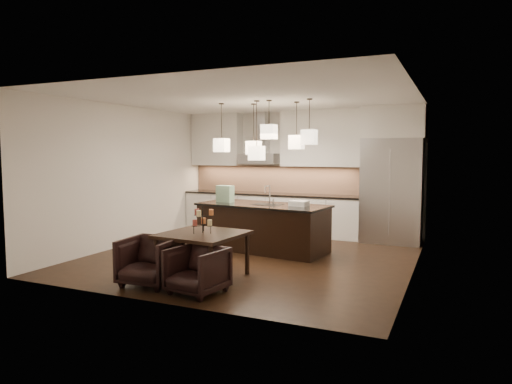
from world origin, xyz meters
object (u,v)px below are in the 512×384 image
at_px(dining_table, 203,255).
at_px(armchair_right, 197,270).
at_px(refrigerator, 392,191).
at_px(armchair_left, 150,261).
at_px(island_body, 263,228).

relative_size(dining_table, armchair_right, 1.64).
xyz_separation_m(dining_table, armchair_right, (0.33, -0.71, -0.03)).
xyz_separation_m(refrigerator, armchair_left, (-2.69, -4.54, -0.74)).
bearing_deg(armchair_right, dining_table, 124.19).
height_order(refrigerator, dining_table, refrigerator).
relative_size(refrigerator, dining_table, 1.91).
bearing_deg(armchair_left, refrigerator, 54.75).
distance_m(island_body, dining_table, 2.12).
relative_size(island_body, armchair_left, 3.23).
bearing_deg(armchair_right, refrigerator, 77.17).
distance_m(island_body, armchair_right, 2.83).
xyz_separation_m(dining_table, armchair_left, (-0.49, -0.64, 0.00)).
height_order(island_body, armchair_right, island_body).
bearing_deg(armchair_left, island_body, 73.96).
distance_m(refrigerator, armchair_right, 5.03).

